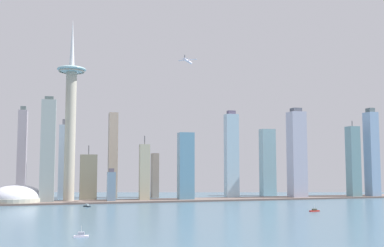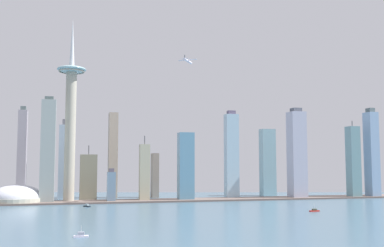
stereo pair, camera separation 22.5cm
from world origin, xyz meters
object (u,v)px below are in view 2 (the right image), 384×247
at_px(boat_1, 81,235).
at_px(boat_2, 87,206).
at_px(skyscraper_8, 22,154).
at_px(boat_0, 314,210).
at_px(skyscraper_5, 186,166).
at_px(skyscraper_0, 155,175).
at_px(skyscraper_12, 353,162).
at_px(skyscraper_11, 48,151).
at_px(skyscraper_13, 113,155).
at_px(skyscraper_3, 372,154).
at_px(stadium_dome, 16,198).
at_px(skyscraper_10, 232,156).
at_px(skyscraper_9, 297,154).
at_px(skyscraper_7, 144,173).
at_px(skyscraper_1, 111,186).
at_px(skyscraper_2, 268,162).
at_px(skyscraper_6, 88,178).
at_px(observation_tower, 71,111).
at_px(skyscraper_4, 66,161).
at_px(airplane, 188,61).

relative_size(boat_1, boat_2, 0.84).
bearing_deg(boat_2, skyscraper_8, -173.23).
bearing_deg(boat_0, skyscraper_5, 115.94).
bearing_deg(skyscraper_0, skyscraper_12, -15.84).
relative_size(skyscraper_11, skyscraper_13, 1.08).
bearing_deg(skyscraper_3, boat_2, -173.42).
bearing_deg(stadium_dome, skyscraper_10, 1.55).
distance_m(skyscraper_9, skyscraper_11, 430.11).
bearing_deg(skyscraper_0, skyscraper_7, -111.39).
distance_m(skyscraper_3, skyscraper_12, 42.08).
height_order(stadium_dome, skyscraper_1, skyscraper_1).
xyz_separation_m(skyscraper_11, boat_2, (59.59, -72.16, -80.96)).
xyz_separation_m(skyscraper_2, skyscraper_3, (170.10, -90.63, 15.62)).
distance_m(skyscraper_6, boat_0, 379.06).
relative_size(observation_tower, skyscraper_6, 3.26).
bearing_deg(skyscraper_2, skyscraper_0, 177.34).
height_order(skyscraper_1, boat_2, skyscraper_1).
xyz_separation_m(skyscraper_8, skyscraper_10, (360.79, -65.02, -1.99)).
relative_size(skyscraper_0, skyscraper_3, 0.49).
bearing_deg(skyscraper_2, skyscraper_6, -173.68).
relative_size(skyscraper_4, skyscraper_12, 0.99).
relative_size(skyscraper_7, boat_2, 7.39).
relative_size(skyscraper_1, airplane, 1.79).
bearing_deg(skyscraper_8, boat_2, -56.24).
bearing_deg(boat_1, skyscraper_12, 39.15).
relative_size(skyscraper_5, skyscraper_9, 0.70).
distance_m(stadium_dome, skyscraper_10, 365.86).
xyz_separation_m(observation_tower, airplane, (179.43, -70.18, 78.19)).
bearing_deg(skyscraper_9, skyscraper_10, 168.01).
bearing_deg(skyscraper_3, skyscraper_13, 166.92).
height_order(stadium_dome, skyscraper_7, skyscraper_7).
xyz_separation_m(observation_tower, skyscraper_6, (31.10, 28.11, -108.48)).
relative_size(skyscraper_2, skyscraper_9, 0.80).
xyz_separation_m(skyscraper_0, skyscraper_2, (222.38, -10.33, 24.34)).
height_order(skyscraper_6, skyscraper_10, skyscraper_10).
distance_m(boat_0, boat_1, 326.43).
height_order(skyscraper_1, skyscraper_7, skyscraper_7).
distance_m(skyscraper_7, airplane, 198.28).
bearing_deg(skyscraper_2, skyscraper_12, -34.50).
relative_size(skyscraper_2, skyscraper_6, 1.40).
height_order(skyscraper_9, boat_1, skyscraper_9).
relative_size(skyscraper_2, skyscraper_12, 0.92).
relative_size(skyscraper_2, skyscraper_4, 0.93).
distance_m(skyscraper_1, boat_1, 353.62).
bearing_deg(boat_2, skyscraper_12, 70.20).
distance_m(skyscraper_11, airplane, 262.86).
bearing_deg(skyscraper_4, skyscraper_8, 177.94).
xyz_separation_m(skyscraper_8, boat_0, (388.49, -302.74, -77.31)).
bearing_deg(skyscraper_3, skyscraper_1, 179.16).
distance_m(skyscraper_8, boat_1, 457.29).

